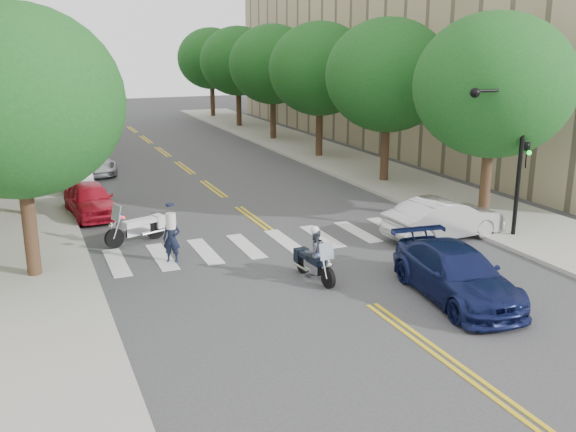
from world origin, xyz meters
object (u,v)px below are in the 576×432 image
officer_standing (172,239)px  convertible (444,219)px  motorcycle_police (314,255)px  motorcycle_parked (140,227)px  sedan_blue (456,274)px

officer_standing → convertible: (10.12, -1.34, -0.05)m
motorcycle_police → convertible: 6.68m
motorcycle_parked → convertible: bearing=-131.1°
convertible → sedan_blue: size_ratio=0.91×
motorcycle_police → sedan_blue: (3.17, -3.00, -0.03)m
convertible → officer_standing: bearing=79.1°
convertible → motorcycle_police: bearing=104.1°
motorcycle_parked → motorcycle_police: bearing=-164.8°
officer_standing → convertible: officer_standing is taller
motorcycle_police → motorcycle_parked: (-4.33, 6.05, -0.24)m
officer_standing → sedan_blue: 9.38m
motorcycle_police → sedan_blue: bearing=130.7°
motorcycle_police → officer_standing: (-3.75, 3.33, 0.04)m
convertible → sedan_blue: bearing=144.0°
motorcycle_parked → officer_standing: size_ratio=1.44×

